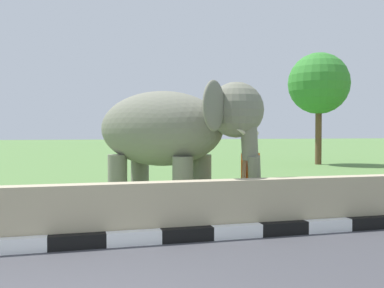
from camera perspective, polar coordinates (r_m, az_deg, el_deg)
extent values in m
cube|color=white|center=(7.48, -21.54, -12.02)|extent=(0.90, 0.20, 0.24)
cube|color=black|center=(7.44, -14.48, -12.04)|extent=(0.90, 0.20, 0.24)
cube|color=white|center=(7.51, -7.44, -11.88)|extent=(0.90, 0.20, 0.24)
cube|color=black|center=(7.68, -0.64, -11.56)|extent=(0.90, 0.20, 0.24)
cube|color=white|center=(7.95, 5.76, -11.11)|extent=(0.90, 0.20, 0.24)
cube|color=black|center=(8.31, 11.65, -10.58)|extent=(0.90, 0.20, 0.24)
cube|color=white|center=(8.75, 16.99, -10.00)|extent=(0.90, 0.20, 0.24)
cube|color=black|center=(9.26, 21.76, -9.41)|extent=(0.90, 0.20, 0.24)
cube|color=tan|center=(7.91, -0.49, -8.36)|extent=(28.00, 0.36, 1.00)
cylinder|color=slate|center=(10.21, 1.26, -5.14)|extent=(0.44, 0.44, 1.35)
cylinder|color=slate|center=(9.42, -1.18, -5.70)|extent=(0.44, 0.44, 1.35)
cylinder|color=slate|center=(11.07, -6.68, -4.63)|extent=(0.44, 0.44, 1.35)
cylinder|color=slate|center=(10.34, -9.50, -5.08)|extent=(0.44, 0.44, 1.35)
ellipsoid|color=slate|center=(10.16, -4.17, 1.99)|extent=(3.36, 3.29, 1.70)
sphere|color=slate|center=(9.33, 5.66, 4.38)|extent=(1.16, 1.16, 1.16)
ellipsoid|color=#D84C8C|center=(9.23, 7.34, 5.34)|extent=(0.70, 0.71, 0.44)
ellipsoid|color=slate|center=(10.11, 6.56, 4.44)|extent=(0.79, 0.82, 1.00)
ellipsoid|color=slate|center=(8.67, 2.84, 4.93)|extent=(0.79, 0.82, 1.00)
cylinder|color=slate|center=(9.21, 7.33, 0.99)|extent=(0.58, 0.58, 0.99)
cylinder|color=slate|center=(9.21, 7.99, -4.00)|extent=(0.43, 0.43, 0.82)
cone|color=beige|center=(9.49, 7.59, 1.61)|extent=(0.49, 0.51, 0.22)
cone|color=beige|center=(8.97, 6.36, 1.61)|extent=(0.49, 0.51, 0.22)
cylinder|color=navy|center=(9.97, 7.77, -6.84)|extent=(0.15, 0.15, 0.82)
cylinder|color=navy|center=(9.80, 7.18, -6.99)|extent=(0.15, 0.15, 0.82)
cube|color=#D85919|center=(9.81, 7.49, -2.87)|extent=(0.46, 0.43, 0.58)
cylinder|color=#9E7251|center=(10.03, 8.24, -2.94)|extent=(0.16, 0.15, 0.53)
cylinder|color=#9E7251|center=(9.59, 6.70, -3.14)|extent=(0.17, 0.16, 0.53)
sphere|color=#9E7251|center=(9.78, 7.50, -0.35)|extent=(0.23, 0.23, 0.23)
cylinder|color=brown|center=(26.65, 15.88, 1.44)|extent=(0.36, 0.36, 3.69)
sphere|color=#327F2D|center=(26.80, 15.92, 7.47)|extent=(3.51, 3.51, 3.51)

